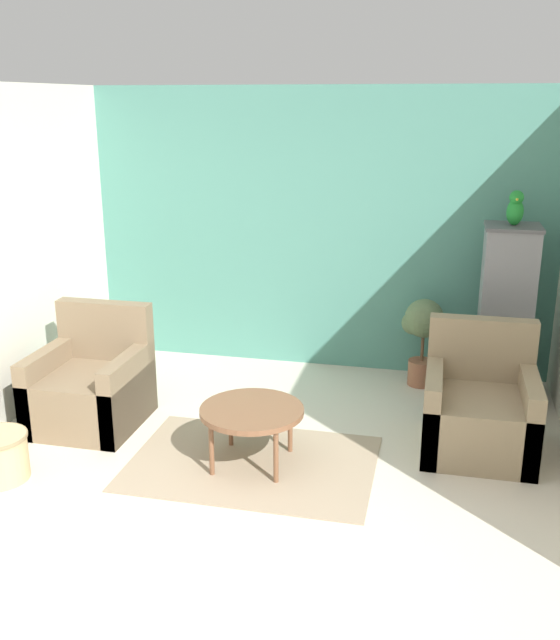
# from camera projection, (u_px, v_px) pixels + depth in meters

# --- Properties ---
(ground_plane) EXTENTS (20.00, 20.00, 0.00)m
(ground_plane) POSITION_uv_depth(u_px,v_px,m) (220.00, 547.00, 4.21)
(ground_plane) COLOR beige
(ground_plane) RESTS_ON ground
(wall_back_accent) EXTENTS (4.53, 0.06, 2.67)m
(wall_back_accent) POSITION_uv_depth(u_px,v_px,m) (318.00, 231.00, 6.79)
(wall_back_accent) COLOR #4C897A
(wall_back_accent) RESTS_ON ground_plane
(wall_left) EXTENTS (0.06, 3.16, 2.67)m
(wall_left) POSITION_uv_depth(u_px,v_px,m) (12.00, 255.00, 5.77)
(wall_left) COLOR silver
(wall_left) RESTS_ON ground_plane
(area_rug) EXTENTS (1.76, 1.22, 0.01)m
(area_rug) POSITION_uv_depth(u_px,v_px,m) (252.00, 463.00, 5.18)
(area_rug) COLOR gray
(area_rug) RESTS_ON ground_plane
(coffee_table) EXTENTS (0.74, 0.74, 0.44)m
(coffee_table) POSITION_uv_depth(u_px,v_px,m) (252.00, 413.00, 5.06)
(coffee_table) COLOR brown
(coffee_table) RESTS_ON ground_plane
(armchair_left) EXTENTS (0.81, 0.84, 0.94)m
(armchair_left) POSITION_uv_depth(u_px,v_px,m) (92.00, 388.00, 5.77)
(armchair_left) COLOR #7A664C
(armchair_left) RESTS_ON ground_plane
(armchair_right) EXTENTS (0.81, 0.84, 0.94)m
(armchair_right) POSITION_uv_depth(u_px,v_px,m) (479.00, 412.00, 5.33)
(armchair_right) COLOR #8E7A5B
(armchair_right) RESTS_ON ground_plane
(birdcage) EXTENTS (0.56, 0.56, 1.54)m
(birdcage) POSITION_uv_depth(u_px,v_px,m) (505.00, 317.00, 6.13)
(birdcage) COLOR #555559
(birdcage) RESTS_ON ground_plane
(parrot) EXTENTS (0.14, 0.25, 0.29)m
(parrot) POSITION_uv_depth(u_px,v_px,m) (515.00, 209.00, 5.85)
(parrot) COLOR #1E842D
(parrot) RESTS_ON birdcage
(potted_plant) EXTENTS (0.39, 0.35, 0.82)m
(potted_plant) POSITION_uv_depth(u_px,v_px,m) (423.00, 330.00, 6.47)
(potted_plant) COLOR brown
(potted_plant) RESTS_ON ground_plane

